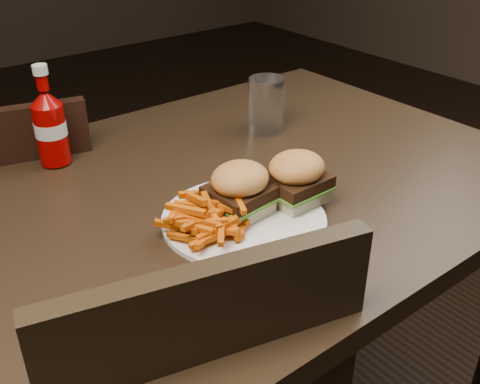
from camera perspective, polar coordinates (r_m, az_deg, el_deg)
dining_table at (r=1.00m, az=-2.95°, el=-0.43°), size 1.20×0.80×0.04m
chair_far at (r=1.47m, az=-21.79°, el=-5.64°), size 0.49×0.49×0.04m
plate at (r=0.89m, az=0.40°, el=-2.78°), size 0.26×0.26×0.01m
sandwich_half_a at (r=0.89m, az=-0.00°, el=-1.44°), size 0.09×0.09×0.02m
sandwich_half_b at (r=0.93m, az=5.64°, el=-0.20°), size 0.09×0.08×0.02m
fries_pile at (r=0.85m, az=-3.04°, el=-2.40°), size 0.13×0.13×0.05m
ketchup_bottle at (r=1.10m, az=-18.59°, el=5.59°), size 0.07×0.07×0.11m
tumbler at (r=1.19m, az=2.70°, el=8.77°), size 0.08×0.08×0.12m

